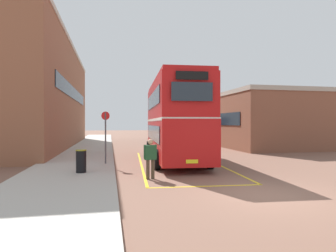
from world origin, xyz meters
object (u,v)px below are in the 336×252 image
pedestrian_boarding (150,156)px  bus_stop_sign (106,132)px  litter_bin (81,161)px  double_decker_bus (174,119)px  single_deck_bus (175,128)px

pedestrian_boarding → bus_stop_sign: bus_stop_sign is taller
litter_bin → bus_stop_sign: (0.99, 2.59, 1.15)m
pedestrian_boarding → bus_stop_sign: bearing=115.0°
double_decker_bus → pedestrian_boarding: bearing=-112.9°
bus_stop_sign → litter_bin: bearing=-110.9°
double_decker_bus → single_deck_bus: size_ratio=1.17×
bus_stop_sign → single_deck_bus: bearing=66.8°
litter_bin → bus_stop_sign: bus_stop_sign is taller
double_decker_bus → litter_bin: bearing=-142.5°
double_decker_bus → litter_bin: (-4.98, -3.82, -1.88)m
single_deck_bus → bus_stop_sign: 20.44m
litter_bin → bus_stop_sign: bearing=69.1°
litter_bin → bus_stop_sign: 3.00m
single_deck_bus → bus_stop_sign: single_deck_bus is taller
double_decker_bus → single_deck_bus: 18.04m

